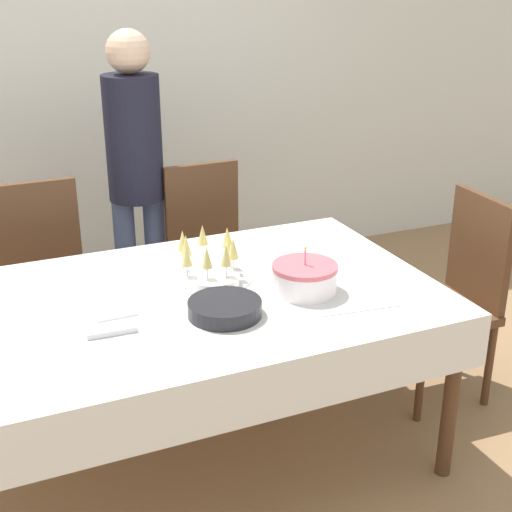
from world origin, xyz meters
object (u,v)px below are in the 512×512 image
dining_chair_right_end (455,289)px  person_standing (135,162)px  birthday_cake (305,278)px  dining_chair_far_left (45,275)px  plate_stack_main (225,308)px  champagne_tray (209,257)px  plate_stack_dessert (213,281)px  dining_chair_far_right (211,250)px

dining_chair_right_end → person_standing: size_ratio=0.59×
birthday_cake → person_standing: size_ratio=0.15×
person_standing → dining_chair_far_left: bearing=-159.5°
plate_stack_main → person_standing: person_standing is taller
dining_chair_right_end → dining_chair_far_left: bearing=151.6°
champagne_tray → plate_stack_main: size_ratio=1.32×
champagne_tray → dining_chair_right_end: bearing=-6.6°
dining_chair_right_end → plate_stack_dessert: 1.17m
birthday_cake → dining_chair_far_left: bearing=128.7°
dining_chair_far_left → plate_stack_dessert: bearing=-58.5°
person_standing → plate_stack_dessert: bearing=-89.0°
birthday_cake → champagne_tray: 0.39m
dining_chair_far_left → plate_stack_dessert: dining_chair_far_left is taller
champagne_tray → plate_stack_dessert: size_ratio=1.73×
dining_chair_far_left → dining_chair_far_right: size_ratio=1.00×
plate_stack_dessert → person_standing: person_standing is taller
dining_chair_right_end → person_standing: bearing=136.7°
plate_stack_main → person_standing: 1.32m
birthday_cake → person_standing: (-0.32, 1.24, 0.19)m
dining_chair_far_right → birthday_cake: size_ratio=3.81×
dining_chair_far_left → plate_stack_main: 1.24m
champagne_tray → plate_stack_main: (-0.07, -0.34, -0.06)m
plate_stack_main → person_standing: bearing=88.7°
plate_stack_dessert → plate_stack_main: bearing=-101.0°
plate_stack_main → person_standing: (0.03, 1.31, 0.22)m
dining_chair_far_left → birthday_cake: 1.37m
dining_chair_far_left → dining_chair_right_end: same height
dining_chair_far_right → plate_stack_dessert: (-0.30, -0.87, 0.23)m
person_standing → dining_chair_right_end: bearing=-43.3°
dining_chair_far_right → champagne_tray: (-0.28, -0.78, 0.29)m
birthday_cake → dining_chair_right_end: bearing=9.2°
birthday_cake → plate_stack_dessert: birthday_cake is taller
dining_chair_far_right → champagne_tray: 0.88m
birthday_cake → plate_stack_main: bearing=-169.2°
dining_chair_far_left → person_standing: (0.52, 0.19, 0.45)m
dining_chair_far_right → plate_stack_main: size_ratio=3.60×
dining_chair_far_right → person_standing: 0.59m
birthday_cake → champagne_tray: (-0.29, 0.27, 0.03)m
dining_chair_far_right → dining_chair_right_end: size_ratio=1.00×
dining_chair_far_left → person_standing: size_ratio=0.59×
dining_chair_far_left → dining_chair_right_end: bearing=-28.4°
dining_chair_far_left → champagne_tray: dining_chair_far_left is taller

